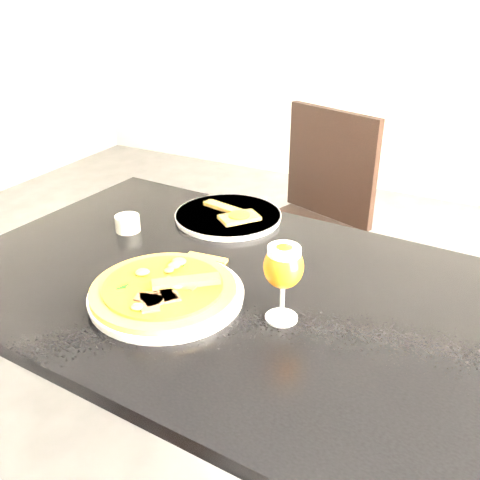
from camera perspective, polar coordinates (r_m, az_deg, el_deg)
The scene contains 9 objects.
dining_table at distance 1.22m, azimuth -2.09°, elevation -7.77°, with size 1.25×0.87×0.75m.
chair_far at distance 2.06m, azimuth 7.16°, elevation 1.98°, with size 0.53×0.53×0.91m.
plate_main at distance 1.11m, azimuth -7.83°, elevation -5.83°, with size 0.32×0.32×0.02m, color white.
pizza at distance 1.10m, azimuth -8.11°, elevation -5.08°, with size 0.30×0.30×0.03m.
plate_second at distance 1.46m, azimuth -1.27°, elevation 2.56°, with size 0.29×0.29×0.02m, color white.
crust_scraps at distance 1.44m, azimuth -0.66°, elevation 2.81°, with size 0.19×0.13×0.01m.
loose_crust at distance 1.25m, azimuth -3.55°, elevation -1.96°, with size 0.10×0.02×0.01m, color #9D6726.
sauce_cup at distance 1.41m, azimuth -11.91°, elevation 1.83°, with size 0.06×0.06×0.04m.
beer_glass at distance 0.99m, azimuth 4.66°, elevation -2.88°, with size 0.08×0.08×0.16m.
Camera 1 is at (0.56, -0.54, 1.35)m, focal length 40.00 mm.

